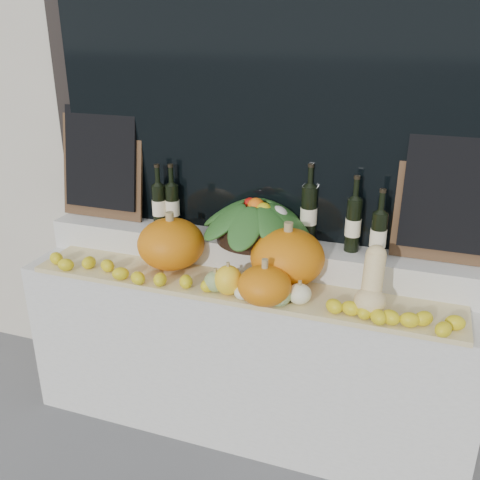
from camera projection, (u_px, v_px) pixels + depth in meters
name	position (u px, v px, depth m)	size (l,w,h in m)	color
display_sill	(245.00, 353.00, 2.85)	(2.30, 0.55, 0.88)	silver
rear_tier	(254.00, 253.00, 2.78)	(2.30, 0.25, 0.16)	silver
straw_bedding	(237.00, 287.00, 2.57)	(2.10, 0.32, 0.03)	tan
pumpkin_left	(171.00, 244.00, 2.71)	(0.34, 0.34, 0.26)	orange
pumpkin_right	(287.00, 257.00, 2.54)	(0.35, 0.35, 0.27)	orange
pumpkin_center	(264.00, 285.00, 2.37)	(0.24, 0.24, 0.18)	orange
butternut_squash	(372.00, 285.00, 2.29)	(0.14, 0.20, 0.29)	#EACB89
decorative_gourds	(263.00, 288.00, 2.42)	(0.83, 0.17, 0.16)	#326A20
lemon_heap	(228.00, 289.00, 2.46)	(2.20, 0.16, 0.06)	yellow
produce_bowl	(256.00, 220.00, 2.69)	(0.61, 0.61, 0.24)	black
wine_bottle_far_left	(159.00, 205.00, 2.89)	(0.08, 0.08, 0.34)	black
wine_bottle_near_left	(172.00, 205.00, 2.88)	(0.08, 0.08, 0.35)	black
wine_bottle_tall	(309.00, 213.00, 2.68)	(0.08, 0.08, 0.40)	black
wine_bottle_near_right	(353.00, 224.00, 2.56)	(0.08, 0.08, 0.38)	black
wine_bottle_far_right	(378.00, 235.00, 2.49)	(0.08, 0.08, 0.34)	black
chalkboard_left	(101.00, 161.00, 2.97)	(0.50, 0.13, 0.61)	#4C331E
chalkboard_right	(454.00, 193.00, 2.40)	(0.50, 0.13, 0.61)	#4C331E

